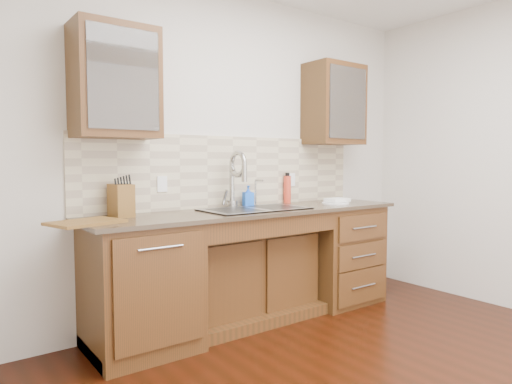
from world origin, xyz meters
TOP-DOWN VIEW (x-y plane):
  - wall_back at (0.00, 1.80)m, footprint 4.00×0.10m
  - base_cabinet_left at (-0.95, 1.44)m, footprint 0.70×0.62m
  - base_cabinet_center at (0.00, 1.53)m, footprint 1.20×0.44m
  - base_cabinet_right at (0.95, 1.44)m, footprint 0.70×0.62m
  - countertop at (0.00, 1.43)m, footprint 2.70×0.65m
  - backsplash at (0.00, 1.74)m, footprint 2.70×0.02m
  - sink at (0.00, 1.41)m, footprint 0.84×0.46m
  - faucet at (-0.07, 1.64)m, footprint 0.04×0.04m
  - filter_tap at (0.18, 1.65)m, footprint 0.02×0.02m
  - upper_cabinet_left at (-1.05, 1.58)m, footprint 0.55×0.34m
  - upper_cabinet_right at (1.05, 1.58)m, footprint 0.55×0.34m
  - outlet_left at (-0.65, 1.73)m, footprint 0.08×0.01m
  - outlet_right at (0.65, 1.73)m, footprint 0.08×0.01m
  - soap_bottle at (0.09, 1.64)m, footprint 0.10×0.10m
  - water_bottle at (0.57, 1.69)m, footprint 0.08×0.08m
  - plate at (0.84, 1.35)m, footprint 0.31×0.31m
  - dish_towel at (0.90, 1.38)m, footprint 0.20×0.15m
  - knife_block at (-1.02, 1.60)m, footprint 0.13×0.21m
  - cutting_board at (-1.32, 1.37)m, footprint 0.48×0.39m
  - cup_left_a at (-1.18, 1.58)m, footprint 0.13×0.13m
  - cup_left_b at (-0.89, 1.58)m, footprint 0.11×0.11m
  - cup_right_a at (0.98, 1.58)m, footprint 0.16×0.16m
  - cup_right_b at (1.14, 1.58)m, footprint 0.12×0.12m

SIDE VIEW (x-z plane):
  - base_cabinet_center at x=0.00m, z-range 0.00..0.70m
  - base_cabinet_left at x=-0.95m, z-range 0.00..0.88m
  - base_cabinet_right at x=0.95m, z-range 0.00..0.88m
  - sink at x=0.00m, z-range 0.73..0.92m
  - countertop at x=0.00m, z-range 0.88..0.91m
  - plate at x=0.84m, z-range 0.91..0.92m
  - cutting_board at x=-1.32m, z-range 0.91..0.93m
  - dish_towel at x=0.90m, z-range 0.93..0.96m
  - soap_bottle at x=0.09m, z-range 0.91..1.09m
  - knife_block at x=-1.02m, z-range 0.91..1.14m
  - filter_tap at x=0.18m, z-range 0.91..1.15m
  - water_bottle at x=0.57m, z-range 0.91..1.16m
  - faucet at x=-0.07m, z-range 0.91..1.31m
  - outlet_left at x=-0.65m, z-range 1.06..1.18m
  - outlet_right at x=0.65m, z-range 1.06..1.18m
  - backsplash at x=0.00m, z-range 0.91..1.50m
  - wall_back at x=0.00m, z-range 0.00..2.70m
  - cup_left_b at x=-0.89m, z-range 1.72..1.81m
  - cup_left_a at x=-1.18m, z-range 1.72..1.81m
  - cup_right_b at x=1.14m, z-range 1.72..1.83m
  - cup_right_a at x=0.98m, z-range 1.72..1.83m
  - upper_cabinet_left at x=-1.05m, z-range 1.45..2.20m
  - upper_cabinet_right at x=1.05m, z-range 1.45..2.20m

